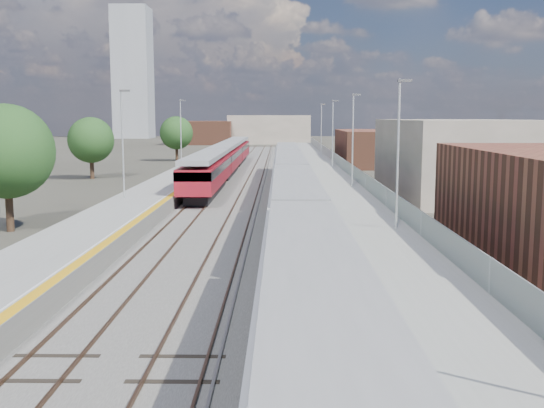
{
  "coord_description": "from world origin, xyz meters",
  "views": [
    {
      "loc": [
        0.7,
        -9.94,
        6.66
      ],
      "look_at": [
        0.28,
        22.46,
        2.2
      ],
      "focal_mm": 42.0,
      "sensor_mm": 36.0,
      "label": 1
    }
  ],
  "objects": [
    {
      "name": "ground",
      "position": [
        0.0,
        50.0,
        0.0
      ],
      "size": [
        320.0,
        320.0,
        0.0
      ],
      "primitive_type": "plane",
      "color": "#47443A",
      "rests_on": "ground"
    },
    {
      "name": "tree_d",
      "position": [
        23.41,
        60.81,
        3.82
      ],
      "size": [
        4.48,
        4.48,
        6.07
      ],
      "color": "#382619",
      "rests_on": "ground"
    },
    {
      "name": "tree_b",
      "position": [
        -19.55,
        58.01,
        4.17
      ],
      "size": [
        4.89,
        4.89,
        6.63
      ],
      "color": "#382619",
      "rests_on": "ground"
    },
    {
      "name": "buildings",
      "position": [
        -18.12,
        138.6,
        10.7
      ],
      "size": [
        72.0,
        185.5,
        40.0
      ],
      "color": "brown",
      "rests_on": "ground"
    },
    {
      "name": "green_train",
      "position": [
        1.5,
        32.22,
        2.06
      ],
      "size": [
        2.65,
        73.93,
        2.92
      ],
      "color": "black",
      "rests_on": "ground"
    },
    {
      "name": "ballast_bed",
      "position": [
        -2.25,
        52.5,
        0.03
      ],
      "size": [
        10.5,
        155.0,
        0.06
      ],
      "primitive_type": "cube",
      "color": "#565451",
      "rests_on": "ground"
    },
    {
      "name": "tree_c",
      "position": [
        -14.89,
        85.81,
        4.24
      ],
      "size": [
        4.97,
        4.97,
        6.73
      ],
      "color": "#382619",
      "rests_on": "ground"
    },
    {
      "name": "platform_left",
      "position": [
        -9.05,
        52.49,
        0.52
      ],
      "size": [
        4.3,
        155.0,
        8.52
      ],
      "color": "slate",
      "rests_on": "ground"
    },
    {
      "name": "tree_a",
      "position": [
        -15.08,
        26.5,
        4.67
      ],
      "size": [
        5.47,
        5.47,
        7.41
      ],
      "color": "#382619",
      "rests_on": "ground"
    },
    {
      "name": "red_train",
      "position": [
        -5.5,
        62.32,
        2.03
      ],
      "size": [
        2.72,
        55.28,
        3.44
      ],
      "color": "black",
      "rests_on": "ground"
    },
    {
      "name": "tracks",
      "position": [
        -1.65,
        54.18,
        0.11
      ],
      "size": [
        8.96,
        160.0,
        0.17
      ],
      "color": "#4C3323",
      "rests_on": "ground"
    },
    {
      "name": "platform_right",
      "position": [
        5.28,
        52.49,
        0.54
      ],
      "size": [
        4.7,
        155.0,
        8.52
      ],
      "color": "slate",
      "rests_on": "ground"
    }
  ]
}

